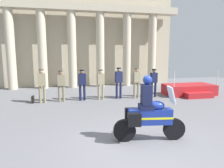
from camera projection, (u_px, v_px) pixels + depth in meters
ground_plane at (140, 146)px, 5.51m from camera, size 28.00×28.00×0.00m
colonnade_backdrop at (86, 40)px, 15.41m from camera, size 14.21×1.46×6.91m
reviewing_stand at (190, 90)px, 12.33m from camera, size 2.98×2.02×1.53m
officer_in_row_0 at (42, 83)px, 10.18m from camera, size 0.40×0.27×1.73m
officer_in_row_1 at (61, 83)px, 10.48m from camera, size 0.40×0.27×1.64m
officer_in_row_2 at (82, 82)px, 10.73m from camera, size 0.40×0.27×1.66m
officer_in_row_3 at (101, 82)px, 10.96m from camera, size 0.40×0.27×1.65m
officer_in_row_4 at (119, 80)px, 11.19m from camera, size 0.40×0.27×1.74m
officer_in_row_5 at (137, 80)px, 11.26m from camera, size 0.40×0.27×1.71m
officer_in_row_6 at (154, 81)px, 11.59m from camera, size 0.40×0.27×1.63m
motorcycle_with_rider at (148, 114)px, 5.72m from camera, size 2.09×0.74×1.90m
briefcase_on_ground at (33, 99)px, 10.29m from camera, size 0.10×0.32×0.36m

